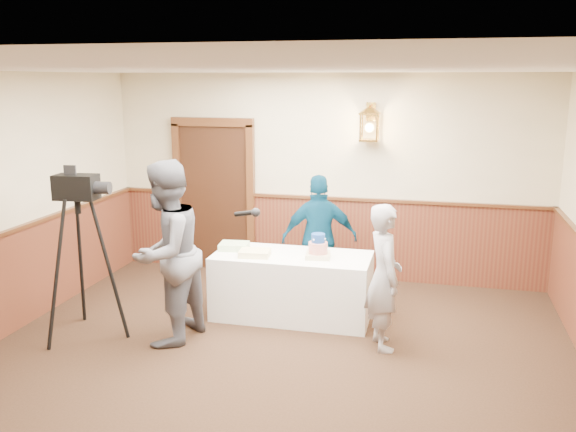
% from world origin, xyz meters
% --- Properties ---
extents(ground, '(7.00, 7.00, 0.00)m').
position_xyz_m(ground, '(0.00, 0.00, 0.00)').
color(ground, black).
rests_on(ground, ground).
extents(room_shell, '(6.02, 7.02, 2.81)m').
position_xyz_m(room_shell, '(-0.05, 0.45, 1.52)').
color(room_shell, beige).
rests_on(room_shell, ground).
extents(display_table, '(1.80, 0.80, 0.75)m').
position_xyz_m(display_table, '(-0.09, 1.90, 0.38)').
color(display_table, white).
rests_on(display_table, ground).
extents(tiered_cake, '(0.30, 0.30, 0.28)m').
position_xyz_m(tiered_cake, '(0.22, 1.86, 0.86)').
color(tiered_cake, beige).
rests_on(tiered_cake, display_table).
extents(sheet_cake_yellow, '(0.37, 0.30, 0.07)m').
position_xyz_m(sheet_cake_yellow, '(-0.49, 1.75, 0.79)').
color(sheet_cake_yellow, '#FFE098').
rests_on(sheet_cake_yellow, display_table).
extents(sheet_cake_green, '(0.36, 0.30, 0.08)m').
position_xyz_m(sheet_cake_green, '(-0.81, 1.96, 0.79)').
color(sheet_cake_green, '#AACF92').
rests_on(sheet_cake_green, display_table).
extents(interviewer, '(1.56, 1.05, 1.93)m').
position_xyz_m(interviewer, '(-1.21, 0.94, 0.96)').
color(interviewer, slate).
rests_on(interviewer, ground).
extents(baker, '(0.53, 0.64, 1.52)m').
position_xyz_m(baker, '(1.00, 1.32, 0.76)').
color(baker, '#99989E').
rests_on(baker, ground).
extents(assistant_p, '(1.00, 0.63, 1.59)m').
position_xyz_m(assistant_p, '(0.11, 2.52, 0.79)').
color(assistant_p, '#07324C').
rests_on(assistant_p, ground).
extents(tv_camera_rig, '(0.69, 0.65, 1.76)m').
position_xyz_m(tv_camera_rig, '(-2.13, 0.85, 0.79)').
color(tv_camera_rig, black).
rests_on(tv_camera_rig, ground).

